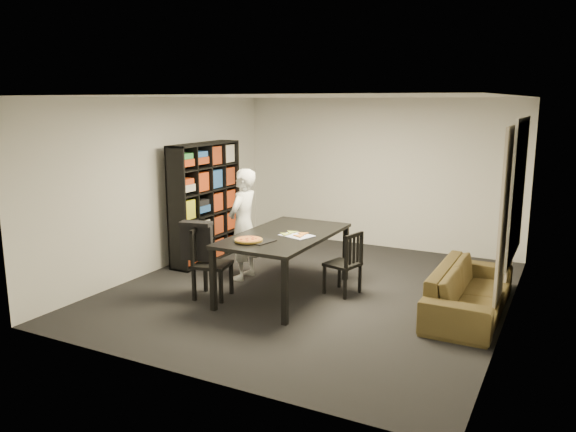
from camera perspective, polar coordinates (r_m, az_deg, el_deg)
The scene contains 16 objects.
room at distance 7.44m, azimuth 2.40°, elevation 1.96°, with size 5.01×5.51×2.61m.
window_pane at distance 7.35m, azimuth 22.37°, elevation 2.56°, with size 0.02×1.40×1.60m, color black.
window_frame at distance 7.35m, azimuth 22.33°, elevation 2.56°, with size 0.03×1.52×1.72m, color white.
curtain_left at distance 6.91m, azimuth 21.04°, elevation -0.83°, with size 0.03×0.70×2.25m, color #BDB2A1.
curtain_right at distance 7.93m, azimuth 21.92°, elevation 0.62°, with size 0.03×0.70×2.25m, color #BDB2A1.
bookshelf at distance 9.09m, azimuth -8.39°, elevation 1.38°, with size 0.35×1.50×1.90m, color black.
dining_table at distance 7.41m, azimuth -0.36°, elevation -2.37°, with size 1.11×1.99×0.83m.
chair_left at distance 7.44m, azimuth -8.34°, elevation -4.21°, with size 0.52×0.52×0.94m.
chair_right at distance 7.49m, azimuth 6.07°, elevation -4.41°, with size 0.48×0.48×0.85m.
draped_jacket at distance 7.43m, azimuth -9.29°, elevation -2.35°, with size 0.44×0.27×0.52m.
person at distance 8.10m, azimuth -4.57°, elevation -0.84°, with size 0.59×0.38×1.61m, color silver.
baking_tray at distance 7.02m, azimuth -3.24°, elevation -2.50°, with size 0.40×0.32×0.01m, color black.
pepperoni_pizza at distance 6.98m, azimuth -4.02°, elevation -2.43°, with size 0.35×0.35×0.03m.
kitchen_towel at distance 7.28m, azimuth 0.90°, elevation -2.00°, with size 0.40×0.30×0.01m, color white.
pizza_slices at distance 7.32m, azimuth 0.68°, elevation -1.83°, with size 0.37×0.31×0.01m, color gold, non-canonical shape.
sofa at distance 7.21m, azimuth 17.96°, elevation -7.22°, with size 1.99×0.78×0.58m, color #3D3418.
Camera 1 is at (3.09, -6.65, 2.55)m, focal length 35.00 mm.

